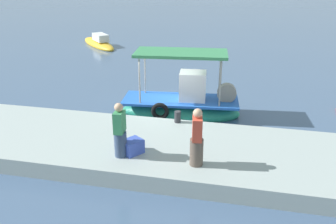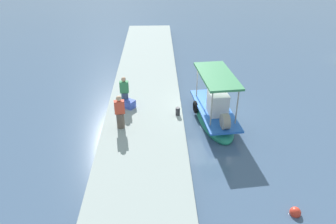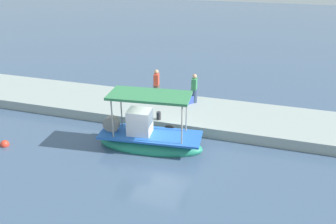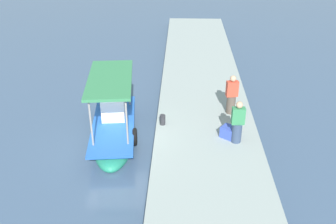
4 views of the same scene
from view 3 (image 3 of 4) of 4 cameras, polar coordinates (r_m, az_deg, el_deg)
name	(u,v)px [view 3 (image 3 of 4)]	position (r m, az deg, el deg)	size (l,w,h in m)	color
ground_plane	(159,148)	(17.42, -1.44, -5.82)	(120.00, 120.00, 0.00)	#405775
dock_quay	(180,112)	(20.55, 2.00, -0.06)	(36.00, 4.23, 0.56)	#96A19D
main_fishing_boat	(149,138)	(17.26, -3.12, -4.22)	(5.27, 2.25, 3.15)	#248B69
fisherman_near_bollard	(194,90)	(21.02, 4.24, 3.63)	(0.41, 0.51, 1.76)	#344462
fisherman_by_crate	(157,85)	(21.67, -1.87, 4.37)	(0.46, 0.55, 1.80)	brown
mooring_bollard	(159,116)	(18.92, -1.52, -0.60)	(0.24, 0.24, 0.44)	#2D2D33
cargo_crate	(188,99)	(21.08, 3.25, 2.05)	(0.62, 0.49, 0.45)	#3951B7
marker_buoy	(5,144)	(19.33, -24.83, -4.74)	(0.43, 0.43, 0.43)	red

